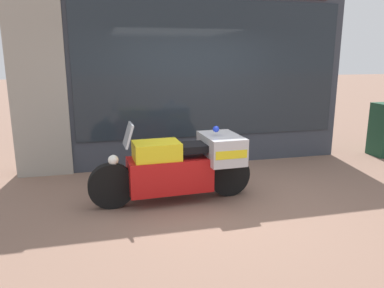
# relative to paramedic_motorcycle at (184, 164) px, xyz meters

# --- Properties ---
(ground_plane) EXTENTS (60.00, 60.00, 0.00)m
(ground_plane) POSITION_rel_paramedic_motorcycle_xyz_m (0.51, -0.13, -0.53)
(ground_plane) COLOR #7A5B4C
(shop_building) EXTENTS (6.03, 0.55, 3.41)m
(shop_building) POSITION_rel_paramedic_motorcycle_xyz_m (0.10, 1.87, 1.18)
(shop_building) COLOR #333842
(shop_building) RESTS_ON ground
(window_display) EXTENTS (4.68, 0.30, 2.11)m
(window_display) POSITION_rel_paramedic_motorcycle_xyz_m (0.89, 1.90, -0.04)
(window_display) COLOR slate
(window_display) RESTS_ON ground
(paramedic_motorcycle) EXTENTS (2.31, 0.81, 1.15)m
(paramedic_motorcycle) POSITION_rel_paramedic_motorcycle_xyz_m (0.00, 0.00, 0.00)
(paramedic_motorcycle) COLOR black
(paramedic_motorcycle) RESTS_ON ground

